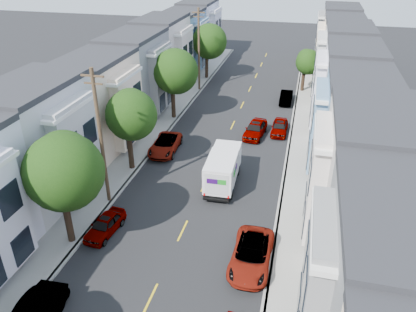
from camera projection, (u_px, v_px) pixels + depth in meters
ground at (183, 231)px, 27.12m from camera, size 160.00×160.00×0.00m
road_slab at (227, 137)px, 39.95m from camera, size 12.00×70.00×0.02m
curb_left at (169, 130)px, 41.19m from camera, size 0.30×70.00×0.15m
curb_right at (289, 143)px, 38.65m from camera, size 0.30×70.00×0.15m
sidewalk_left at (157, 129)px, 41.47m from camera, size 2.60×70.00×0.15m
sidewalk_right at (303, 144)px, 38.37m from camera, size 2.60×70.00×0.15m
centerline at (227, 137)px, 39.96m from camera, size 0.12×70.00×0.01m
townhouse_row_left at (123, 126)px, 42.30m from camera, size 5.00×70.00×8.50m
townhouse_row_right at (345, 149)px, 37.61m from camera, size 5.00×70.00×8.50m
tree_b at (63, 172)px, 23.61m from camera, size 4.70×4.70×7.63m
tree_c at (130, 115)px, 32.05m from camera, size 4.11×4.11×7.02m
tree_d at (175, 72)px, 41.69m from camera, size 4.70×4.70×7.57m
tree_e at (209, 42)px, 54.41m from camera, size 4.70×4.70×7.47m
tree_far_r at (307, 62)px, 50.15m from camera, size 3.10×3.10×5.36m
utility_pole_near at (101, 139)px, 27.72m from camera, size 1.60×0.26×10.00m
utility_pole_far at (199, 50)px, 49.98m from camera, size 1.60×0.26×10.00m
fedex_truck at (223, 168)px, 31.56m from camera, size 2.16×5.62×2.70m
lead_sedan at (255, 129)px, 39.84m from camera, size 2.24×4.77×1.50m
parked_left_c at (105, 225)px, 26.65m from camera, size 1.83×3.91×1.23m
parked_left_d at (165, 145)px, 36.94m from camera, size 2.50×4.99×1.35m
parked_right_b at (251, 255)px, 24.01m from camera, size 2.34×5.05×1.40m
parked_right_c at (280, 127)px, 40.45m from camera, size 1.57×4.06×1.31m
parked_right_d at (286, 98)px, 48.04m from camera, size 1.42×3.97×1.32m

